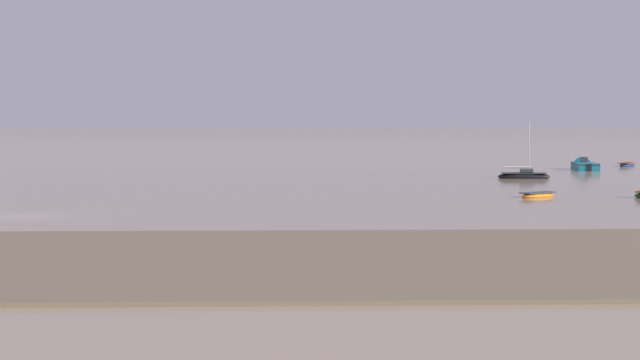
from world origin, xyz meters
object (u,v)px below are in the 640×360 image
rowboat_moored_4 (627,165)px  motorboat_moored_1 (584,167)px  rowboat_moored_0 (538,195)px  sailboat_moored_0 (524,176)px

rowboat_moored_4 → motorboat_moored_1: bearing=170.4°
rowboat_moored_0 → motorboat_moored_1: 39.49m
rowboat_moored_0 → rowboat_moored_4: bearing=-149.0°
rowboat_moored_0 → motorboat_moored_1: size_ratio=0.49×
rowboat_moored_0 → rowboat_moored_4: 48.80m
rowboat_moored_0 → rowboat_moored_4: (20.85, 44.12, 0.03)m
motorboat_moored_1 → rowboat_moored_4: size_ratio=1.67×
rowboat_moored_0 → sailboat_moored_0: (3.97, 21.82, 0.10)m
rowboat_moored_0 → sailboat_moored_0: 22.18m
sailboat_moored_0 → rowboat_moored_0: bearing=-93.2°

